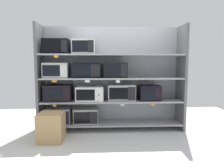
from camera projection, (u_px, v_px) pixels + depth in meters
ground at (115, 150)px, 3.09m from camera, size 6.81×6.00×0.02m
back_panel at (111, 77)px, 4.25m from camera, size 3.01×0.04×2.13m
upright_left at (40, 78)px, 3.92m from camera, size 0.05×0.50×2.13m
upright_right at (181, 78)px, 4.05m from camera, size 0.05×0.50×2.13m
shelf_0 at (112, 123)px, 4.07m from camera, size 2.81×0.50×0.03m
microwave_0 at (58, 115)px, 4.00m from camera, size 0.50×0.40×0.32m
microwave_1 at (86, 116)px, 4.03m from camera, size 0.49×0.37×0.30m
price_tag_0 at (54, 130)px, 3.78m from camera, size 0.06×0.00×0.04m
shelf_1 at (112, 101)px, 4.03m from camera, size 2.81×0.50×0.03m
microwave_2 at (59, 93)px, 3.96m from camera, size 0.53×0.40×0.32m
microwave_3 at (90, 93)px, 3.99m from camera, size 0.55×0.43×0.29m
microwave_4 at (121, 92)px, 4.02m from camera, size 0.55×0.36×0.32m
microwave_5 at (149, 93)px, 4.04m from camera, size 0.42×0.38×0.30m
price_tag_1 at (54, 106)px, 3.73m from camera, size 0.06×0.00×0.04m
price_tag_2 at (122, 105)px, 3.79m from camera, size 0.07×0.00×0.04m
price_tag_3 at (153, 105)px, 3.82m from camera, size 0.07×0.00×0.04m
shelf_2 at (112, 78)px, 3.98m from camera, size 2.81×0.50×0.03m
microwave_6 at (57, 70)px, 3.91m from camera, size 0.48×0.42×0.29m
microwave_7 at (86, 70)px, 3.94m from camera, size 0.57×0.36×0.30m
microwave_8 at (115, 70)px, 3.97m from camera, size 0.46×0.40×0.30m
price_tag_4 at (54, 81)px, 3.69m from camera, size 0.09×0.00×0.04m
price_tag_5 at (87, 81)px, 3.71m from camera, size 0.09×0.00×0.04m
price_tag_6 at (118, 81)px, 3.74m from camera, size 0.07×0.00×0.05m
shelf_3 at (112, 55)px, 3.94m from camera, size 2.81×0.50×0.03m
microwave_9 at (56, 47)px, 3.87m from camera, size 0.50×0.37×0.29m
microwave_10 at (84, 47)px, 3.89m from camera, size 0.43×0.37×0.29m
price_tag_7 at (56, 56)px, 3.64m from camera, size 0.08×0.00×0.04m
shipping_carton at (51, 127)px, 3.44m from camera, size 0.43×0.43×0.50m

